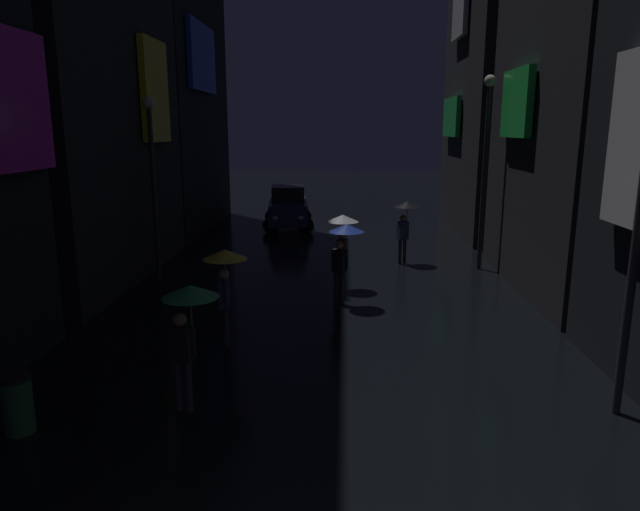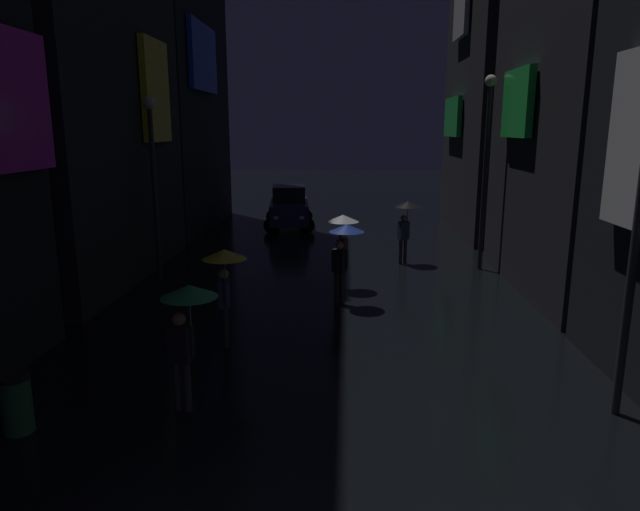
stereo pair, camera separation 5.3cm
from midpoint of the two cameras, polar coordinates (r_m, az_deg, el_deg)
name	(u,v)px [view 2 (the right image)]	position (r m, az deg, el deg)	size (l,w,h in m)	color
building_right_far	(515,1)	(26.81, 18.98, 22.96)	(4.25, 8.01, 19.19)	#232328
pedestrian_midstreet_left_green	(186,313)	(9.24, -13.06, -5.59)	(0.90, 0.90, 2.12)	#2D2D38
pedestrian_midstreet_centre_clear	(343,231)	(16.07, 2.38, 2.47)	(0.90, 0.90, 2.12)	black
pedestrian_foreground_left_blue	(344,241)	(14.59, 2.55, 1.42)	(0.90, 0.90, 2.12)	#38332D
pedestrian_near_crossing_black	(407,215)	(19.31, 8.72, 4.06)	(0.90, 0.90, 2.12)	#2D2D38
pedestrian_far_right_yellow	(224,270)	(11.77, -9.41, -1.48)	(0.90, 0.90, 2.12)	#2D2D38
car_distant	(289,207)	(26.35, -3.05, 4.83)	(2.52, 4.27, 1.92)	navy
streetlamp_right_far	(486,152)	(18.81, 16.38, 9.86)	(0.36, 0.36, 6.08)	#2D2D33
streetlamp_left_far	(153,168)	(17.49, -16.26, 8.45)	(0.36, 0.36, 5.38)	#2D2D33
trash_bin	(17,403)	(9.94, -27.94, -12.89)	(0.46, 0.46, 0.93)	#265933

